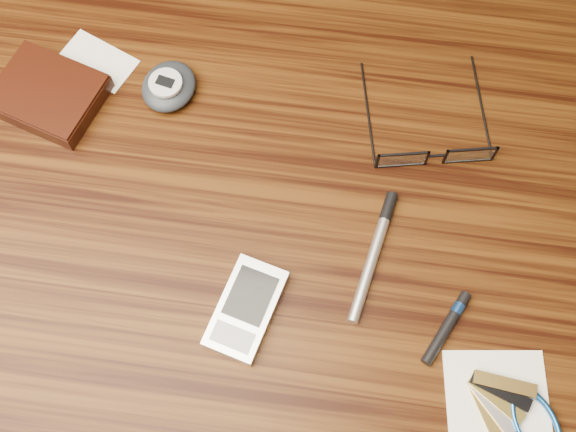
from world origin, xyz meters
The scene contains 9 objects.
ground centered at (0.00, 0.00, 0.00)m, with size 3.80×3.80×0.00m, color #472814.
desk centered at (0.00, 0.00, 0.65)m, with size 1.00×0.70×0.75m.
wallet_and_card centered at (-0.21, 0.12, 0.76)m, with size 0.15×0.16×0.02m.
eyeglasses centered at (0.21, 0.11, 0.76)m, with size 0.15×0.16×0.03m.
pda_phone centered at (0.04, -0.08, 0.76)m, with size 0.07×0.11×0.01m.
pedometer centered at (-0.09, 0.15, 0.76)m, with size 0.07×0.08×0.03m.
notepad_keys centered at (0.31, -0.15, 0.75)m, with size 0.13×0.12×0.01m.
silver_pen centered at (0.16, 0.00, 0.76)m, with size 0.04×0.14×0.01m.
black_blue_pen centered at (0.24, -0.07, 0.76)m, with size 0.05×0.08×0.01m.
Camera 1 is at (0.11, -0.26, 1.45)m, focal length 45.00 mm.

